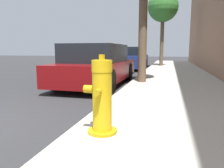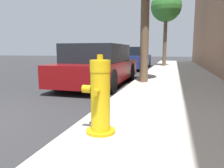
{
  "view_description": "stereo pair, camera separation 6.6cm",
  "coord_description": "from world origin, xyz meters",
  "px_view_note": "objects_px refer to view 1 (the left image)",
  "views": [
    {
      "loc": [
        3.12,
        -2.18,
        1.17
      ],
      "look_at": [
        2.14,
        1.5,
        0.58
      ],
      "focal_mm": 35.0,
      "sensor_mm": 36.0,
      "label": 1
    },
    {
      "loc": [
        3.18,
        -2.16,
        1.17
      ],
      "look_at": [
        2.14,
        1.5,
        0.58
      ],
      "focal_mm": 35.0,
      "sensor_mm": 36.0,
      "label": 2
    }
  ],
  "objects_px": {
    "street_tree_far": "(163,7)",
    "parked_car_near": "(97,66)",
    "parked_car_mid": "(131,58)",
    "fire_hydrant": "(102,98)"
  },
  "relations": [
    {
      "from": "fire_hydrant",
      "to": "street_tree_far",
      "type": "xyz_separation_m",
      "value": [
        0.22,
        12.43,
        3.29
      ]
    },
    {
      "from": "parked_car_near",
      "to": "parked_car_mid",
      "type": "relative_size",
      "value": 0.99
    },
    {
      "from": "parked_car_mid",
      "to": "street_tree_far",
      "type": "distance_m",
      "value": 3.9
    },
    {
      "from": "fire_hydrant",
      "to": "parked_car_mid",
      "type": "relative_size",
      "value": 0.21
    },
    {
      "from": "parked_car_near",
      "to": "street_tree_far",
      "type": "xyz_separation_m",
      "value": [
        1.79,
        7.93,
        3.23
      ]
    },
    {
      "from": "street_tree_far",
      "to": "parked_car_near",
      "type": "bearing_deg",
      "value": -102.74
    },
    {
      "from": "parked_car_near",
      "to": "parked_car_mid",
      "type": "bearing_deg",
      "value": 90.56
    },
    {
      "from": "parked_car_near",
      "to": "street_tree_far",
      "type": "distance_m",
      "value": 8.75
    },
    {
      "from": "parked_car_mid",
      "to": "street_tree_far",
      "type": "xyz_separation_m",
      "value": [
        1.86,
        1.17,
        3.23
      ]
    },
    {
      "from": "street_tree_far",
      "to": "parked_car_mid",
      "type": "bearing_deg",
      "value": -147.87
    }
  ]
}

